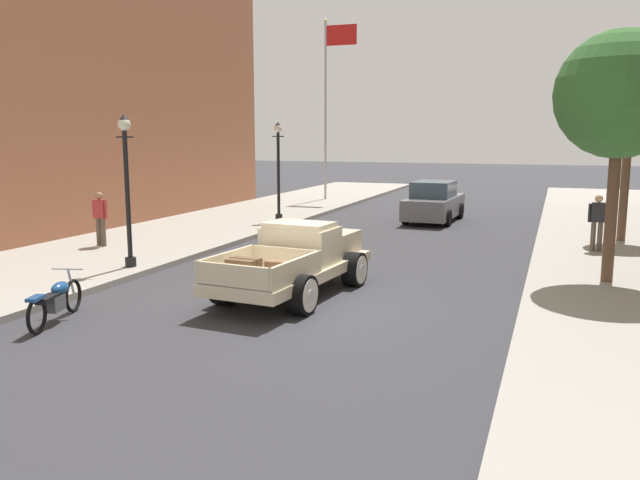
% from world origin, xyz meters
% --- Properties ---
extents(ground_plane, '(140.00, 140.00, 0.00)m').
position_xyz_m(ground_plane, '(0.00, 0.00, 0.00)').
color(ground_plane, '#333338').
extents(sidewalk_left, '(5.50, 64.00, 0.15)m').
position_xyz_m(sidewalk_left, '(-7.25, 0.00, 0.07)').
color(sidewalk_left, '#9E998E').
rests_on(sidewalk_left, ground).
extents(hotrod_truck_cream, '(2.46, 5.04, 1.58)m').
position_xyz_m(hotrod_truck_cream, '(-0.26, 0.93, 0.75)').
color(hotrod_truck_cream, beige).
rests_on(hotrod_truck_cream, ground).
extents(motorcycle_parked, '(0.81, 2.05, 0.93)m').
position_xyz_m(motorcycle_parked, '(-3.63, -2.84, 0.44)').
color(motorcycle_parked, black).
rests_on(motorcycle_parked, ground).
extents(car_background_grey, '(1.99, 4.36, 1.65)m').
position_xyz_m(car_background_grey, '(0.38, 13.97, 0.77)').
color(car_background_grey, slate).
rests_on(car_background_grey, ground).
extents(pedestrian_sidewalk_left, '(0.53, 0.22, 1.65)m').
position_xyz_m(pedestrian_sidewalk_left, '(-7.87, 3.71, 1.09)').
color(pedestrian_sidewalk_left, brown).
rests_on(pedestrian_sidewalk_left, sidewalk_left).
extents(pedestrian_sidewalk_right, '(0.53, 0.22, 1.65)m').
position_xyz_m(pedestrian_sidewalk_right, '(6.21, 7.99, 1.09)').
color(pedestrian_sidewalk_right, brown).
rests_on(pedestrian_sidewalk_right, sidewalk_right).
extents(street_lamp_near, '(0.50, 0.32, 3.85)m').
position_xyz_m(street_lamp_near, '(-5.12, 1.42, 2.39)').
color(street_lamp_near, black).
rests_on(street_lamp_near, sidewalk_left).
extents(street_lamp_far, '(0.50, 0.32, 3.85)m').
position_xyz_m(street_lamp_far, '(-5.28, 11.17, 2.39)').
color(street_lamp_far, black).
rests_on(street_lamp_far, sidewalk_left).
extents(flagpole, '(1.74, 0.16, 9.16)m').
position_xyz_m(flagpole, '(-6.26, 19.96, 5.77)').
color(flagpole, '#B2B2B7').
rests_on(flagpole, sidewalk_left).
extents(street_tree_nearest, '(2.83, 2.83, 5.64)m').
position_xyz_m(street_tree_nearest, '(6.25, 3.83, 4.35)').
color(street_tree_nearest, brown).
rests_on(street_tree_nearest, sidewalk_right).
extents(street_tree_second, '(2.04, 2.04, 5.01)m').
position_xyz_m(street_tree_second, '(7.06, 10.38, 4.08)').
color(street_tree_second, brown).
rests_on(street_tree_second, sidewalk_right).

